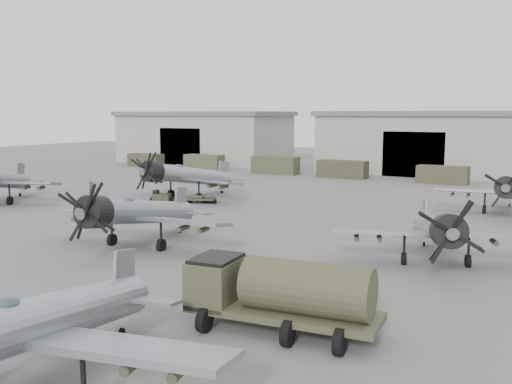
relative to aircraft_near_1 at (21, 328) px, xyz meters
The scene contains 16 objects.
ground 11.47m from the aircraft_near_1, 119.18° to the left, with size 220.00×220.00×0.00m, color slate.
hangar_left 83.95m from the aircraft_near_1, 121.21° to the left, with size 29.00×14.80×8.70m.
hangar_center 72.02m from the aircraft_near_1, 94.37° to the left, with size 29.00×14.80×8.70m.
support_truck_0 75.74m from the aircraft_near_1, 127.82° to the left, with size 5.83×2.20×2.03m, color #3D3C28.
support_truck_1 69.42m from the aircraft_near_1, 120.48° to the left, with size 6.07×2.20×2.27m, color #45492F.
support_truck_2 64.17m from the aircraft_near_1, 111.19° to the left, with size 6.63×2.20×2.42m, color #42432C.
support_truck_3 61.29m from the aircraft_near_1, 102.54° to the left, with size 6.50×2.20×2.27m, color #3C3C27.
support_truck_4 59.83m from the aircraft_near_1, 90.55° to the left, with size 5.92×2.20×2.14m, color #3F3E29.
aircraft_near_1 is the anchor object (origin of this frame).
aircraft_mid_1 19.18m from the aircraft_near_1, 122.17° to the left, with size 12.37×11.13×4.92m.
aircraft_mid_2 22.34m from the aircraft_near_1, 71.73° to the left, with size 11.21×10.12×4.53m.
aircraft_far_0 39.58m from the aircraft_near_1, 120.17° to the left, with size 13.15×11.83×5.22m.
aircraft_far_1 41.24m from the aircraft_near_1, 77.98° to the left, with size 11.55×10.40×4.62m.
fuel_tanker 9.40m from the aircraft_near_1, 65.47° to the left, with size 7.64×3.96×2.87m.
tug_trailer 37.65m from the aircraft_near_1, 121.06° to the left, with size 5.93×3.24×1.20m.
ground_crew 41.12m from the aircraft_near_1, 132.96° to the left, with size 0.64×0.42×1.74m, color #3E412A.
Camera 1 is at (18.92, -19.99, 8.30)m, focal length 40.00 mm.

